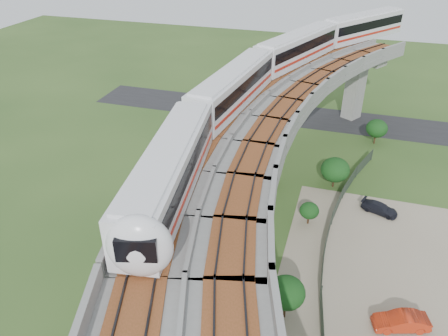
{
  "coord_description": "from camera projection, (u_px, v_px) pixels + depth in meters",
  "views": [
    {
      "loc": [
        8.54,
        -30.33,
        26.44
      ],
      "look_at": [
        -0.76,
        0.17,
        7.5
      ],
      "focal_mm": 35.0,
      "sensor_mm": 36.0,
      "label": 1
    }
  ],
  "objects": [
    {
      "name": "ground",
      "position": [
        231.0,
        239.0,
        40.59
      ],
      "size": [
        160.0,
        160.0,
        0.0
      ],
      "primitive_type": "plane",
      "color": "#315020",
      "rests_on": "ground"
    },
    {
      "name": "dirt_lot",
      "position": [
        390.0,
        287.0,
        35.42
      ],
      "size": [
        18.0,
        26.0,
        0.04
      ],
      "primitive_type": "cube",
      "color": "gray",
      "rests_on": "ground"
    },
    {
      "name": "asphalt_road",
      "position": [
        287.0,
        114.0,
        65.25
      ],
      "size": [
        60.0,
        8.0,
        0.03
      ],
      "primitive_type": "cube",
      "color": "#232326",
      "rests_on": "ground"
    },
    {
      "name": "viaduct",
      "position": [
        278.0,
        161.0,
        35.0
      ],
      "size": [
        19.58,
        73.98,
        11.4
      ],
      "color": "#99968E",
      "rests_on": "ground"
    },
    {
      "name": "metro_train",
      "position": [
        284.0,
        70.0,
        44.55
      ],
      "size": [
        18.37,
        59.81,
        3.64
      ],
      "color": "white",
      "rests_on": "ground"
    },
    {
      "name": "fence",
      "position": [
        339.0,
        254.0,
        37.76
      ],
      "size": [
        3.87,
        38.73,
        1.5
      ],
      "color": "#2D382D",
      "rests_on": "ground"
    },
    {
      "name": "tree_0",
      "position": [
        377.0,
        128.0,
        56.08
      ],
      "size": [
        2.72,
        2.72,
        3.35
      ],
      "color": "#382314",
      "rests_on": "ground"
    },
    {
      "name": "tree_1",
      "position": [
        335.0,
        170.0,
        47.18
      ],
      "size": [
        3.11,
        3.11,
        3.51
      ],
      "color": "#382314",
      "rests_on": "ground"
    },
    {
      "name": "tree_2",
      "position": [
        309.0,
        211.0,
        41.83
      ],
      "size": [
        1.88,
        1.88,
        2.37
      ],
      "color": "#382314",
      "rests_on": "ground"
    },
    {
      "name": "tree_3",
      "position": [
        286.0,
        293.0,
        31.56
      ],
      "size": [
        2.77,
        2.77,
        3.75
      ],
      "color": "#382314",
      "rests_on": "ground"
    },
    {
      "name": "car_red",
      "position": [
        401.0,
        321.0,
        31.65
      ],
      "size": [
        4.26,
        2.55,
        1.33
      ],
      "primitive_type": "imported",
      "rotation": [
        0.0,
        0.0,
        -1.27
      ],
      "color": "#B82A11",
      "rests_on": "dirt_lot"
    },
    {
      "name": "car_dark",
      "position": [
        380.0,
        208.0,
        43.87
      ],
      "size": [
        3.88,
        2.58,
        1.04
      ],
      "primitive_type": "imported",
      "rotation": [
        0.0,
        0.0,
        1.23
      ],
      "color": "black",
      "rests_on": "dirt_lot"
    }
  ]
}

